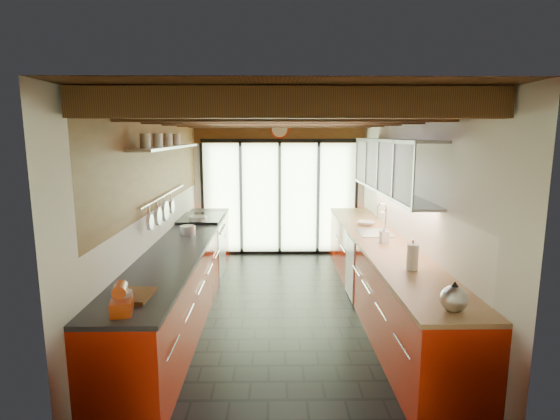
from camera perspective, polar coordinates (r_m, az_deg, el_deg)
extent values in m
plane|color=black|center=(5.86, 0.33, -12.81)|extent=(5.50, 5.50, 0.00)
plane|color=silver|center=(8.22, -0.06, 3.15)|extent=(3.20, 0.00, 3.20)
plane|color=silver|center=(2.83, 1.53, -9.96)|extent=(3.20, 0.00, 3.20)
plane|color=silver|center=(5.69, -15.98, -0.23)|extent=(0.00, 5.50, 5.50)
plane|color=silver|center=(5.76, 16.48, -0.15)|extent=(0.00, 5.50, 5.50)
plane|color=#472814|center=(5.42, 0.36, 13.45)|extent=(5.50, 5.50, 0.00)
cube|color=#593316|center=(3.17, 1.25, 13.84)|extent=(3.14, 0.14, 0.22)
cube|color=#593316|center=(4.07, 0.77, 12.96)|extent=(3.14, 0.14, 0.22)
cube|color=#593316|center=(4.97, 0.47, 12.40)|extent=(3.14, 0.14, 0.22)
cube|color=#593316|center=(5.87, 0.26, 12.01)|extent=(3.14, 0.14, 0.22)
cube|color=#593316|center=(6.77, 0.11, 11.72)|extent=(3.14, 0.14, 0.22)
cube|color=#593316|center=(7.66, -0.01, 11.50)|extent=(3.14, 0.14, 0.22)
cube|color=brown|center=(8.12, -0.05, 10.49)|extent=(3.14, 0.06, 0.50)
plane|color=brown|center=(5.80, -15.49, 6.69)|extent=(0.00, 4.90, 4.90)
plane|color=#C6EAAD|center=(8.23, -0.06, 1.58)|extent=(2.90, 0.00, 2.90)
cube|color=black|center=(8.32, -10.09, 1.52)|extent=(0.05, 0.04, 2.15)
cube|color=black|center=(8.36, 9.93, 1.56)|extent=(0.05, 0.04, 2.15)
cube|color=black|center=(8.19, -0.05, 1.53)|extent=(0.06, 0.05, 2.15)
cube|color=black|center=(8.10, -0.05, 9.08)|extent=(2.90, 0.05, 0.06)
cylinder|color=red|center=(8.08, -0.05, 10.49)|extent=(0.34, 0.04, 0.34)
cylinder|color=beige|center=(8.06, -0.05, 10.50)|extent=(0.28, 0.02, 0.28)
cube|color=#B11C07|center=(5.83, -12.45, -8.59)|extent=(0.65, 5.00, 0.88)
cube|color=black|center=(5.70, -12.62, -4.19)|extent=(0.68, 5.00, 0.04)
cube|color=silver|center=(7.19, -10.16, -4.96)|extent=(0.66, 0.90, 0.90)
cube|color=black|center=(7.08, -10.28, -1.12)|extent=(0.65, 0.90, 0.06)
cube|color=#B11C07|center=(5.88, 13.01, -8.45)|extent=(0.65, 5.00, 0.88)
cube|color=#9F744D|center=(5.75, 13.18, -4.09)|extent=(0.68, 5.00, 0.04)
cube|color=white|center=(6.18, 9.13, -7.40)|extent=(0.02, 0.60, 0.84)
cube|color=silver|center=(6.12, 12.30, -2.97)|extent=(0.45, 0.52, 0.02)
cylinder|color=silver|center=(6.12, 13.68, -1.35)|extent=(0.02, 0.02, 0.34)
torus|color=silver|center=(6.08, 13.20, 0.22)|extent=(0.14, 0.02, 0.14)
plane|color=silver|center=(5.89, 12.70, 5.63)|extent=(0.00, 3.00, 3.00)
cube|color=#9EA0A5|center=(5.96, 14.17, 2.38)|extent=(0.34, 3.00, 0.03)
cube|color=#9EA0A5|center=(5.92, 14.45, 8.83)|extent=(0.34, 3.00, 0.03)
cylinder|color=silver|center=(5.94, -14.75, 1.89)|extent=(0.02, 2.20, 0.02)
cube|color=silver|center=(5.77, -14.39, 7.97)|extent=(0.28, 2.60, 0.03)
cylinder|color=silver|center=(5.10, -16.62, -1.52)|extent=(0.04, 0.18, 0.18)
cylinder|color=silver|center=(5.43, -15.63, -0.80)|extent=(0.04, 0.22, 0.22)
cylinder|color=silver|center=(5.76, -14.76, -0.16)|extent=(0.04, 0.26, 0.26)
cylinder|color=silver|center=(6.10, -13.98, 0.41)|extent=(0.04, 0.18, 0.18)
cube|color=#BD3B0F|center=(3.60, -19.94, -11.63)|extent=(0.20, 0.29, 0.11)
cylinder|color=#BD3B0F|center=(3.54, -20.16, -9.74)|extent=(0.14, 0.19, 0.10)
cylinder|color=silver|center=(3.63, -19.73, -10.81)|extent=(0.16, 0.16, 0.11)
cylinder|color=silver|center=(6.00, -11.96, -2.63)|extent=(0.27, 0.27, 0.13)
cylinder|color=silver|center=(6.80, -10.63, -1.23)|extent=(0.34, 0.34, 0.11)
cube|color=brown|center=(3.89, -18.41, -10.56)|extent=(0.27, 0.37, 0.03)
sphere|color=silver|center=(3.67, 21.78, -10.58)|extent=(0.25, 0.25, 0.21)
cone|color=black|center=(3.63, 21.89, -8.90)|extent=(0.09, 0.09, 0.06)
cylinder|color=silver|center=(3.76, 21.13, -9.86)|extent=(0.04, 0.08, 0.04)
cylinder|color=white|center=(4.57, 16.92, -5.96)|extent=(0.14, 0.14, 0.26)
cylinder|color=silver|center=(4.53, 17.02, -4.04)|extent=(0.03, 0.03, 0.05)
imported|color=silver|center=(5.61, 13.48, -3.11)|extent=(0.11, 0.11, 0.22)
imported|color=silver|center=(6.63, 11.21, -1.72)|extent=(0.32, 0.32, 0.06)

